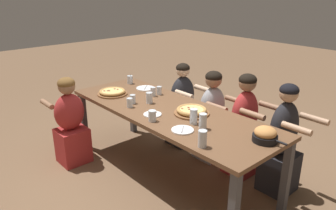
# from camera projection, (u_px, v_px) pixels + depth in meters

# --- Properties ---
(ground_plane) EXTENTS (18.00, 18.00, 0.00)m
(ground_plane) POSITION_uv_depth(u_px,v_px,m) (168.00, 174.00, 3.77)
(ground_plane) COLOR brown
(ground_plane) RESTS_ON ground
(dining_table) EXTENTS (2.54, 0.90, 0.80)m
(dining_table) POSITION_uv_depth(u_px,v_px,m) (168.00, 116.00, 3.52)
(dining_table) COLOR brown
(dining_table) RESTS_ON ground
(pizza_board_main) EXTENTS (0.37, 0.37, 0.06)m
(pizza_board_main) POSITION_uv_depth(u_px,v_px,m) (192.00, 111.00, 3.36)
(pizza_board_main) COLOR brown
(pizza_board_main) RESTS_ON dining_table
(pizza_board_second) EXTENTS (0.36, 0.36, 0.06)m
(pizza_board_second) POSITION_uv_depth(u_px,v_px,m) (112.00, 92.00, 3.95)
(pizza_board_second) COLOR brown
(pizza_board_second) RESTS_ON dining_table
(skillet_bowl) EXTENTS (0.31, 0.21, 0.13)m
(skillet_bowl) POSITION_uv_depth(u_px,v_px,m) (265.00, 135.00, 2.76)
(skillet_bowl) COLOR black
(skillet_bowl) RESTS_ON dining_table
(empty_plate_a) EXTENTS (0.19, 0.19, 0.02)m
(empty_plate_a) POSITION_uv_depth(u_px,v_px,m) (152.00, 114.00, 3.34)
(empty_plate_a) COLOR white
(empty_plate_a) RESTS_ON dining_table
(empty_plate_b) EXTENTS (0.21, 0.21, 0.02)m
(empty_plate_b) POSITION_uv_depth(u_px,v_px,m) (183.00, 130.00, 2.98)
(empty_plate_b) COLOR white
(empty_plate_b) RESTS_ON dining_table
(empty_plate_c) EXTENTS (0.24, 0.24, 0.02)m
(empty_plate_c) POSITION_uv_depth(u_px,v_px,m) (145.00, 88.00, 4.17)
(empty_plate_c) COLOR white
(empty_plate_c) RESTS_ON dining_table
(cocktail_glass_blue) EXTENTS (0.07, 0.07, 0.14)m
(cocktail_glass_blue) POSITION_uv_depth(u_px,v_px,m) (130.00, 80.00, 4.37)
(cocktail_glass_blue) COLOR silver
(cocktail_glass_blue) RESTS_ON dining_table
(drinking_glass_a) EXTENTS (0.07, 0.07, 0.15)m
(drinking_glass_a) POSITION_uv_depth(u_px,v_px,m) (194.00, 117.00, 3.11)
(drinking_glass_a) COLOR silver
(drinking_glass_a) RESTS_ON dining_table
(drinking_glass_b) EXTENTS (0.06, 0.06, 0.10)m
(drinking_glass_b) POSITION_uv_depth(u_px,v_px,m) (133.00, 100.00, 3.65)
(drinking_glass_b) COLOR silver
(drinking_glass_b) RESTS_ON dining_table
(drinking_glass_c) EXTENTS (0.06, 0.06, 0.11)m
(drinking_glass_c) POSITION_uv_depth(u_px,v_px,m) (153.00, 92.00, 3.89)
(drinking_glass_c) COLOR silver
(drinking_glass_c) RESTS_ON dining_table
(drinking_glass_d) EXTENTS (0.08, 0.08, 0.11)m
(drinking_glass_d) POSITION_uv_depth(u_px,v_px,m) (152.00, 116.00, 3.17)
(drinking_glass_d) COLOR silver
(drinking_glass_d) RESTS_ON dining_table
(drinking_glass_e) EXTENTS (0.07, 0.07, 0.12)m
(drinking_glass_e) POSITION_uv_depth(u_px,v_px,m) (149.00, 98.00, 3.66)
(drinking_glass_e) COLOR silver
(drinking_glass_e) RESTS_ON dining_table
(drinking_glass_f) EXTENTS (0.06, 0.06, 0.10)m
(drinking_glass_f) POSITION_uv_depth(u_px,v_px,m) (130.00, 103.00, 3.54)
(drinking_glass_f) COLOR silver
(drinking_glass_f) RESTS_ON dining_table
(drinking_glass_g) EXTENTS (0.06, 0.06, 0.10)m
(drinking_glass_g) POSITION_uv_depth(u_px,v_px,m) (159.00, 91.00, 3.94)
(drinking_glass_g) COLOR silver
(drinking_glass_g) RESTS_ON dining_table
(drinking_glass_h) EXTENTS (0.07, 0.07, 0.15)m
(drinking_glass_h) POSITION_uv_depth(u_px,v_px,m) (202.00, 140.00, 2.67)
(drinking_glass_h) COLOR silver
(drinking_glass_h) RESTS_ON dining_table
(drinking_glass_i) EXTENTS (0.07, 0.07, 0.15)m
(drinking_glass_i) POSITION_uv_depth(u_px,v_px,m) (203.00, 121.00, 3.00)
(drinking_glass_i) COLOR silver
(drinking_glass_i) RESTS_ON dining_table
(diner_near_left) EXTENTS (0.51, 0.40, 1.07)m
(diner_near_left) POSITION_uv_depth(u_px,v_px,m) (71.00, 124.00, 3.87)
(diner_near_left) COLOR #B22D2D
(diner_near_left) RESTS_ON ground
(diner_far_midleft) EXTENTS (0.51, 0.40, 1.11)m
(diner_far_midleft) POSITION_uv_depth(u_px,v_px,m) (182.00, 108.00, 4.34)
(diner_far_midleft) COLOR #232328
(diner_far_midleft) RESTS_ON ground
(diner_far_right) EXTENTS (0.51, 0.40, 1.17)m
(diner_far_right) POSITION_uv_depth(u_px,v_px,m) (282.00, 144.00, 3.30)
(diner_far_right) COLOR #232328
(diner_far_right) RESTS_ON ground
(diner_far_midright) EXTENTS (0.51, 0.40, 1.17)m
(diner_far_midright) POSITION_uv_depth(u_px,v_px,m) (244.00, 129.00, 3.63)
(diner_far_midright) COLOR #B22D2D
(diner_far_midright) RESTS_ON ground
(diner_far_center) EXTENTS (0.51, 0.40, 1.11)m
(diner_far_center) POSITION_uv_depth(u_px,v_px,m) (212.00, 119.00, 3.97)
(diner_far_center) COLOR #99999E
(diner_far_center) RESTS_ON ground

